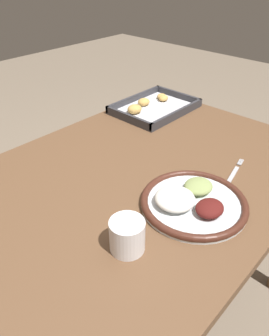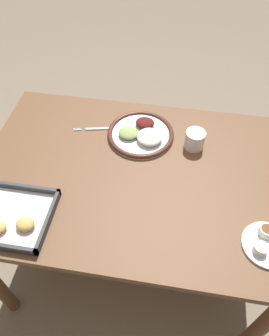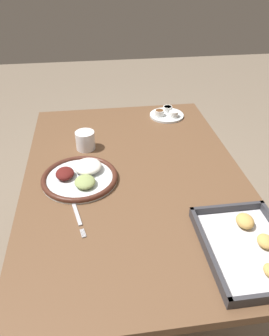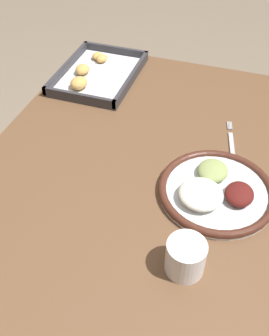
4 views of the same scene
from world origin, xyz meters
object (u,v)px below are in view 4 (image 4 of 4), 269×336
object	(u,v)px
fork	(232,147)
drinking_cup	(185,257)
dinner_plate	(216,190)
baking_tray	(96,74)

from	to	relation	value
fork	drinking_cup	xyz separation A→B (m)	(-0.41, 0.04, 0.04)
dinner_plate	baking_tray	distance (m)	0.63
fork	baking_tray	distance (m)	0.54
dinner_plate	fork	world-z (taller)	dinner_plate
baking_tray	fork	bearing A→B (deg)	-114.28
fork	drinking_cup	distance (m)	0.41
dinner_plate	fork	size ratio (longest dim) A/B	1.40
fork	baking_tray	size ratio (longest dim) A/B	0.60
dinner_plate	fork	bearing A→B (deg)	-4.16
dinner_plate	drinking_cup	distance (m)	0.23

